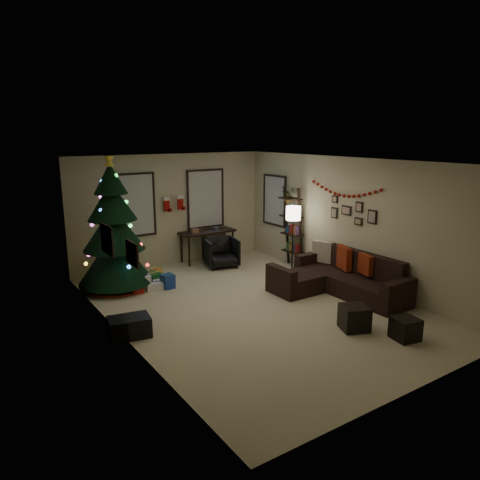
% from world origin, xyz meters
% --- Properties ---
extents(floor, '(7.00, 7.00, 0.00)m').
position_xyz_m(floor, '(0.00, 0.00, 0.00)').
color(floor, beige).
rests_on(floor, ground).
extents(ceiling, '(7.00, 7.00, 0.00)m').
position_xyz_m(ceiling, '(0.00, 0.00, 2.70)').
color(ceiling, white).
rests_on(ceiling, floor).
extents(wall_back, '(5.00, 0.00, 5.00)m').
position_xyz_m(wall_back, '(0.00, 3.50, 1.35)').
color(wall_back, '#C3BB95').
rests_on(wall_back, floor).
extents(wall_front, '(5.00, 0.00, 5.00)m').
position_xyz_m(wall_front, '(0.00, -3.50, 1.35)').
color(wall_front, '#C3BB95').
rests_on(wall_front, floor).
extents(wall_left, '(0.00, 7.00, 7.00)m').
position_xyz_m(wall_left, '(-2.50, 0.00, 1.35)').
color(wall_left, '#C3BB95').
rests_on(wall_left, floor).
extents(wall_right, '(0.00, 7.00, 7.00)m').
position_xyz_m(wall_right, '(2.50, 0.00, 1.35)').
color(wall_right, '#C3BB95').
rests_on(wall_right, floor).
extents(window_back_left, '(1.05, 0.06, 1.50)m').
position_xyz_m(window_back_left, '(-0.95, 3.47, 1.55)').
color(window_back_left, '#728CB2').
rests_on(window_back_left, wall_back).
extents(window_back_right, '(1.05, 0.06, 1.50)m').
position_xyz_m(window_back_right, '(0.95, 3.47, 1.55)').
color(window_back_right, '#728CB2').
rests_on(window_back_right, wall_back).
extents(window_right_wall, '(0.06, 0.90, 1.30)m').
position_xyz_m(window_right_wall, '(2.47, 2.55, 1.50)').
color(window_right_wall, '#728CB2').
rests_on(window_right_wall, wall_right).
extents(christmas_tree, '(1.53, 1.53, 2.84)m').
position_xyz_m(christmas_tree, '(-1.80, 2.42, 1.18)').
color(christmas_tree, black).
rests_on(christmas_tree, floor).
extents(presents, '(1.50, 1.30, 0.30)m').
position_xyz_m(presents, '(-1.40, 2.26, 0.12)').
color(presents, '#14591E').
rests_on(presents, floor).
extents(sofa, '(1.74, 2.54, 0.83)m').
position_xyz_m(sofa, '(1.86, -0.36, 0.27)').
color(sofa, black).
rests_on(sofa, floor).
extents(pillow_red_a, '(0.22, 0.41, 0.40)m').
position_xyz_m(pillow_red_a, '(2.21, -0.74, 0.64)').
color(pillow_red_a, maroon).
rests_on(pillow_red_a, sofa).
extents(pillow_red_b, '(0.29, 0.49, 0.48)m').
position_xyz_m(pillow_red_b, '(2.21, -0.16, 0.64)').
color(pillow_red_b, maroon).
rests_on(pillow_red_b, sofa).
extents(pillow_cream, '(0.29, 0.48, 0.46)m').
position_xyz_m(pillow_cream, '(2.21, 0.49, 0.63)').
color(pillow_cream, '#BDAB99').
rests_on(pillow_cream, sofa).
extents(ottoman_near, '(0.56, 0.56, 0.41)m').
position_xyz_m(ottoman_near, '(0.79, -1.78, 0.20)').
color(ottoman_near, black).
rests_on(ottoman_near, floor).
extents(ottoman_far, '(0.44, 0.44, 0.35)m').
position_xyz_m(ottoman_far, '(1.18, -2.49, 0.18)').
color(ottoman_far, black).
rests_on(ottoman_far, floor).
extents(desk, '(1.43, 0.51, 0.77)m').
position_xyz_m(desk, '(0.85, 3.22, 0.68)').
color(desk, black).
rests_on(desk, floor).
extents(desk_chair, '(0.83, 0.80, 0.71)m').
position_xyz_m(desk_chair, '(0.86, 2.57, 0.36)').
color(desk_chair, black).
rests_on(desk_chair, floor).
extents(bookshelf, '(0.30, 0.57, 1.95)m').
position_xyz_m(bookshelf, '(2.30, 1.62, 0.94)').
color(bookshelf, black).
rests_on(bookshelf, floor).
extents(potted_plant, '(0.45, 0.40, 0.46)m').
position_xyz_m(potted_plant, '(2.30, 1.82, 1.80)').
color(potted_plant, '#4C4C4C').
rests_on(potted_plant, bookshelf).
extents(floor_lamp, '(0.33, 0.33, 1.57)m').
position_xyz_m(floor_lamp, '(1.95, 1.20, 1.31)').
color(floor_lamp, black).
rests_on(floor_lamp, floor).
extents(art_map, '(0.04, 0.60, 0.50)m').
position_xyz_m(art_map, '(-2.48, 0.67, 1.48)').
color(art_map, black).
rests_on(art_map, wall_left).
extents(art_abstract, '(0.04, 0.45, 0.35)m').
position_xyz_m(art_abstract, '(-2.48, -0.47, 1.50)').
color(art_abstract, black).
rests_on(art_abstract, wall_left).
extents(gallery, '(0.03, 1.25, 0.54)m').
position_xyz_m(gallery, '(2.48, -0.07, 1.57)').
color(gallery, black).
rests_on(gallery, wall_right).
extents(garland, '(0.08, 1.90, 0.30)m').
position_xyz_m(garland, '(2.45, 0.16, 2.01)').
color(garland, '#A5140C').
rests_on(garland, wall_right).
extents(stocking_left, '(0.20, 0.05, 0.36)m').
position_xyz_m(stocking_left, '(-0.14, 3.41, 1.51)').
color(stocking_left, '#990F0C').
rests_on(stocking_left, wall_back).
extents(stocking_right, '(0.20, 0.05, 0.36)m').
position_xyz_m(stocking_right, '(0.19, 3.33, 1.54)').
color(stocking_right, '#990F0C').
rests_on(stocking_right, wall_back).
extents(storage_bin, '(0.72, 0.54, 0.33)m').
position_xyz_m(storage_bin, '(-2.41, 0.02, 0.16)').
color(storage_bin, black).
rests_on(storage_bin, floor).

